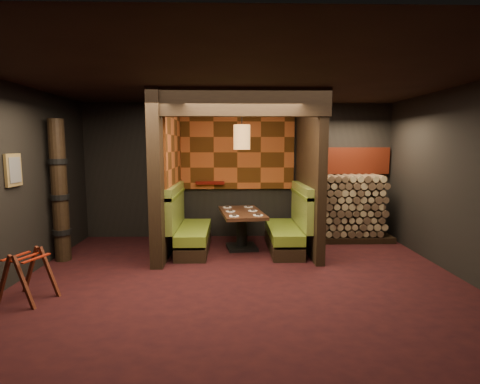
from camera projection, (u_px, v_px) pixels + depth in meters
name	position (u px, v px, depth m)	size (l,w,h in m)	color
floor	(242.00, 282.00, 5.43)	(6.50, 5.50, 0.02)	black
ceiling	(242.00, 79.00, 5.07)	(6.50, 5.50, 0.02)	black
wall_back	(238.00, 171.00, 7.99)	(6.50, 0.02, 2.85)	black
wall_front	(254.00, 226.00, 2.51)	(6.50, 0.02, 2.85)	black
wall_left	(7.00, 185.00, 5.17)	(0.02, 5.50, 2.85)	black
wall_right	(471.00, 183.00, 5.33)	(0.02, 5.50, 2.85)	black
partition_left	(166.00, 175.00, 6.86)	(0.20, 2.20, 2.85)	black
partition_right	(309.00, 175.00, 6.97)	(0.15, 2.10, 2.85)	black
header_beam	(239.00, 102.00, 5.80)	(2.85, 0.18, 0.44)	black
tapa_back_panel	(237.00, 152.00, 7.89)	(2.40, 0.06, 1.55)	#903F1A
tapa_side_panel	(174.00, 152.00, 6.98)	(0.04, 1.85, 1.45)	#903F1A
lacquer_shelf	(210.00, 183.00, 7.90)	(0.60, 0.12, 0.07)	#510D08
booth_bench_left	(188.00, 230.00, 6.99)	(0.68, 1.60, 1.14)	black
booth_bench_right	(289.00, 229.00, 7.03)	(0.68, 1.60, 1.14)	black
dining_table	(242.00, 223.00, 7.10)	(0.93, 1.46, 0.73)	black
place_settings	(242.00, 211.00, 7.07)	(0.74, 1.17, 0.03)	white
pendant_lamp	(242.00, 137.00, 6.85)	(0.30, 0.30, 0.96)	#A67038
framed_picture	(13.00, 170.00, 5.25)	(0.05, 0.36, 0.46)	olive
luggage_rack	(27.00, 274.00, 4.75)	(0.74, 0.62, 0.69)	#40170C
totem_column	(60.00, 192.00, 6.30)	(0.31, 0.31, 2.40)	black
firewood_stack	(349.00, 208.00, 7.73)	(1.73, 0.70, 1.36)	black
mosaic_header	(346.00, 161.00, 7.93)	(1.83, 0.10, 0.56)	maroon
bay_front_post	(311.00, 173.00, 7.23)	(0.08, 0.08, 2.85)	black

